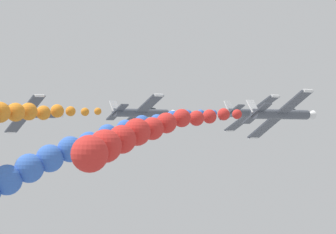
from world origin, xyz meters
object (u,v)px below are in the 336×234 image
(airplane_left_inner, at_px, (142,113))
(airplane_left_outer, at_px, (28,114))
(airplane_right_inner, at_px, (282,114))
(airplane_lead, at_px, (254,113))

(airplane_left_inner, height_order, airplane_left_outer, airplane_left_outer)
(airplane_right_inner, height_order, airplane_left_outer, airplane_left_outer)
(airplane_right_inner, relative_size, airplane_left_outer, 1.00)
(airplane_lead, bearing_deg, airplane_left_outer, -138.71)
(airplane_lead, height_order, airplane_left_outer, airplane_left_outer)
(airplane_left_inner, bearing_deg, airplane_right_inner, 3.24)
(airplane_left_inner, xyz_separation_m, airplane_left_outer, (-12.56, -10.07, -0.06))
(airplane_lead, relative_size, airplane_right_inner, 1.00)
(airplane_lead, height_order, airplane_left_inner, airplane_left_inner)
(airplane_left_outer, bearing_deg, airplane_lead, 41.29)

